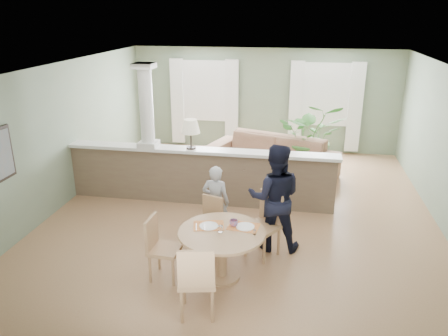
% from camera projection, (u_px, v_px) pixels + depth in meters
% --- Properties ---
extents(ground, '(8.00, 8.00, 0.00)m').
position_uv_depth(ground, '(243.00, 210.00, 8.37)').
color(ground, '#A88059').
rests_on(ground, ground).
extents(room_shell, '(7.02, 8.02, 2.71)m').
position_uv_depth(room_shell, '(248.00, 110.00, 8.34)').
color(room_shell, gray).
rests_on(room_shell, ground).
extents(pony_wall, '(5.32, 0.38, 2.70)m').
position_uv_depth(pony_wall, '(195.00, 168.00, 8.48)').
color(pony_wall, '#75634B').
rests_on(pony_wall, ground).
extents(sofa, '(3.18, 2.04, 0.87)m').
position_uv_depth(sofa, '(271.00, 156.00, 10.05)').
color(sofa, '#956951').
rests_on(sofa, ground).
extents(houseplant, '(1.55, 1.36, 1.67)m').
position_uv_depth(houseplant, '(311.00, 137.00, 10.14)').
color(houseplant, '#386F2C').
rests_on(houseplant, ground).
extents(dining_table, '(1.21, 1.21, 0.83)m').
position_uv_depth(dining_table, '(222.00, 241.00, 6.07)').
color(dining_table, tan).
rests_on(dining_table, ground).
extents(chair_far_boy, '(0.48, 0.48, 0.85)m').
position_uv_depth(chair_far_boy, '(210.00, 220.00, 6.91)').
color(chair_far_boy, tan).
rests_on(chair_far_boy, ground).
extents(chair_far_man, '(0.62, 0.62, 1.00)m').
position_uv_depth(chair_far_man, '(266.00, 221.00, 6.70)').
color(chair_far_man, tan).
rests_on(chair_far_man, ground).
extents(chair_near, '(0.54, 0.54, 1.01)m').
position_uv_depth(chair_near, '(197.00, 278.00, 5.27)').
color(chair_near, tan).
rests_on(chair_near, ground).
extents(chair_side, '(0.44, 0.44, 0.92)m').
position_uv_depth(chair_side, '(160.00, 245.00, 6.11)').
color(chair_side, tan).
rests_on(chair_side, ground).
extents(child_person, '(0.48, 0.34, 1.26)m').
position_uv_depth(child_person, '(216.00, 202.00, 7.19)').
color(child_person, '#9F9FA4').
rests_on(child_person, ground).
extents(man_person, '(0.88, 0.70, 1.73)m').
position_uv_depth(man_person, '(275.00, 198.00, 6.77)').
color(man_person, black).
rests_on(man_person, ground).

